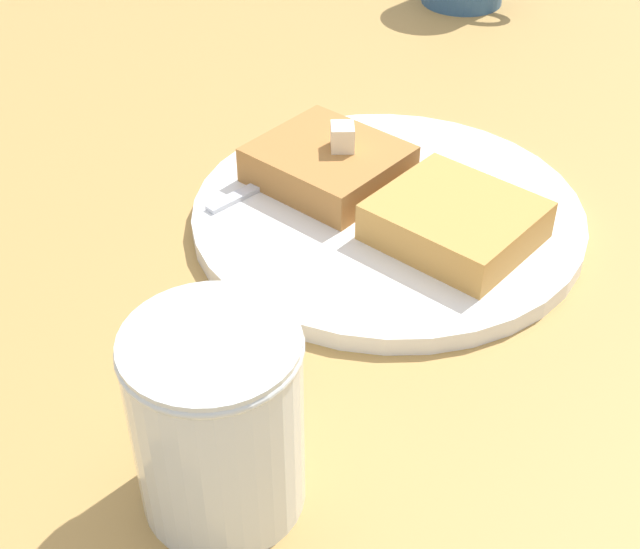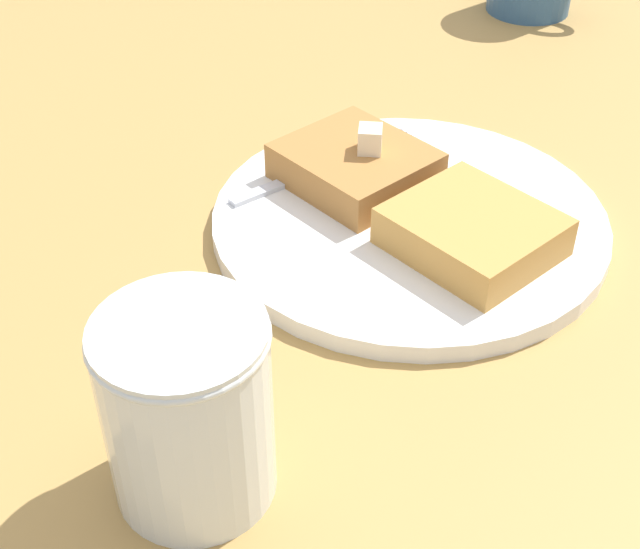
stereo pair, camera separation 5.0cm
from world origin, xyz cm
name	(u,v)px [view 1 (the left image)]	position (x,y,z in cm)	size (l,w,h in cm)	color
table_surface	(361,235)	(0.00, 0.00, 1.22)	(120.48, 120.48, 2.45)	#AE8545
plate	(388,214)	(1.68, 0.63, 3.17)	(26.70, 26.70, 1.26)	white
toast_slice_left	(328,164)	(-3.51, 1.96, 5.02)	(9.56, 8.63, 2.62)	#AB7237
toast_slice_middle	(455,221)	(6.88, -0.70, 5.02)	(9.56, 8.63, 2.62)	#C78E43
butter_pat_primary	(342,137)	(-2.62, 2.34, 7.22)	(1.78, 1.60, 1.78)	#F9E9C6
fork	(307,162)	(-5.86, 3.19, 3.89)	(6.71, 15.56, 0.36)	silver
syrup_jar	(218,427)	(3.61, -24.07, 7.18)	(8.06, 8.06, 10.12)	#4B200C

